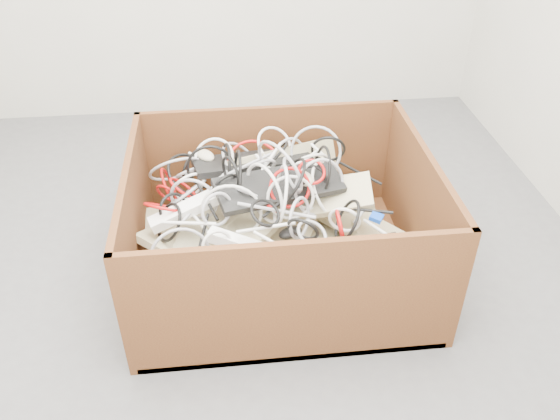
{
  "coord_description": "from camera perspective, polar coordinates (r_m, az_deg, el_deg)",
  "views": [
    {
      "loc": [
        -0.05,
        -1.86,
        1.62
      ],
      "look_at": [
        0.15,
        -0.05,
        0.3
      ],
      "focal_mm": 37.02,
      "sensor_mm": 36.0,
      "label": 1
    }
  ],
  "objects": [
    {
      "name": "vga_plug",
      "position": [
        2.15,
        9.51,
        -0.72
      ],
      "size": [
        0.06,
        0.06,
        0.03
      ],
      "primitive_type": "cube",
      "rotation": [
        0.09,
        0.14,
        -0.57
      ],
      "color": "#0C3DC0",
      "rests_on": "keyboard_pile"
    },
    {
      "name": "cardboard_box",
      "position": [
        2.33,
        -0.33,
        -3.52
      ],
      "size": [
        1.14,
        0.95,
        0.54
      ],
      "color": "#411F10",
      "rests_on": "ground"
    },
    {
      "name": "keyboard_pile",
      "position": [
        2.27,
        0.04,
        -0.27
      ],
      "size": [
        1.13,
        0.76,
        0.36
      ],
      "color": "tan",
      "rests_on": "cardboard_box"
    },
    {
      "name": "mice_scatter",
      "position": [
        2.19,
        -1.13,
        0.32
      ],
      "size": [
        0.86,
        0.72,
        0.21
      ],
      "color": "beige",
      "rests_on": "keyboard_pile"
    },
    {
      "name": "cable_tangle",
      "position": [
        2.22,
        -2.68,
        2.45
      ],
      "size": [
        1.02,
        0.8,
        0.49
      ],
      "color": "black",
      "rests_on": "keyboard_pile"
    },
    {
      "name": "power_strip_right",
      "position": [
        2.01,
        -3.52,
        -3.49
      ],
      "size": [
        0.27,
        0.15,
        0.09
      ],
      "primitive_type": "cube",
      "rotation": [
        -0.1,
        0.17,
        -0.39
      ],
      "color": "white",
      "rests_on": "keyboard_pile"
    },
    {
      "name": "ground",
      "position": [
        2.47,
        -3.53,
        -5.21
      ],
      "size": [
        3.0,
        3.0,
        0.0
      ],
      "primitive_type": "plane",
      "color": "#504F52",
      "rests_on": "ground"
    },
    {
      "name": "power_strip_left",
      "position": [
        2.18,
        -8.95,
        0.18
      ],
      "size": [
        0.32,
        0.15,
        0.13
      ],
      "primitive_type": "cube",
      "rotation": [
        0.14,
        -0.26,
        0.28
      ],
      "color": "white",
      "rests_on": "keyboard_pile"
    }
  ]
}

